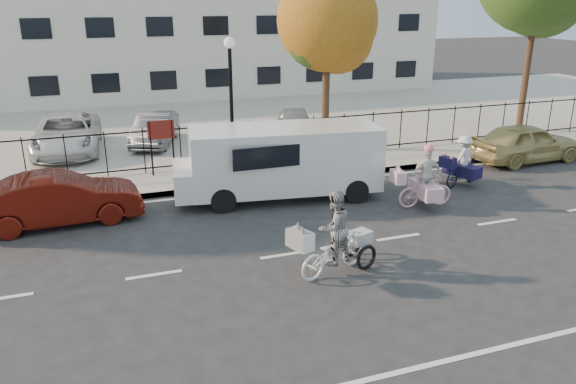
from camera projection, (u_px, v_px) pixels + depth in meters
name	position (u px, v px, depth m)	size (l,w,h in m)	color
ground	(285.00, 255.00, 13.06)	(120.00, 120.00, 0.00)	#333334
road_markings	(285.00, 255.00, 13.06)	(60.00, 9.52, 0.01)	silver
curb	(232.00, 187.00, 17.53)	(60.00, 0.10, 0.15)	#A8A399
sidewalk	(224.00, 177.00, 18.46)	(60.00, 2.20, 0.15)	#A8A399
parking_lot	(180.00, 123.00, 26.39)	(60.00, 15.60, 0.15)	#A8A399
iron_fence	(216.00, 145.00, 19.17)	(58.00, 0.06, 1.50)	black
building	(151.00, 43.00, 34.32)	(34.00, 10.00, 6.00)	silver
lamppost	(231.00, 80.00, 18.25)	(0.36, 0.36, 4.33)	black
street_sign	(161.00, 137.00, 18.06)	(0.85, 0.06, 1.80)	black
zebra_trike	(334.00, 242.00, 12.00)	(2.18, 1.38, 1.87)	white
unicorn_bike	(425.00, 184.00, 15.83)	(1.85, 1.30, 1.85)	beige
bull_bike	(462.00, 166.00, 17.71)	(1.78, 1.26, 1.61)	#0F1934
white_van	(281.00, 159.00, 16.44)	(6.23, 2.76, 2.13)	white
red_sedan	(60.00, 199.00, 14.67)	(1.44, 4.12, 1.36)	#561109
gold_sedan	(527.00, 143.00, 20.25)	(1.67, 4.15, 1.41)	tan
lot_car_b	(67.00, 134.00, 20.99)	(2.29, 4.97, 1.38)	silver
lot_car_c	(155.00, 129.00, 22.09)	(1.29, 3.69, 1.22)	#54575D
lot_car_d	(295.00, 124.00, 23.02)	(1.44, 3.58, 1.22)	#93959A
tree_mid	(330.00, 26.00, 20.32)	(3.67, 3.66, 6.71)	#442D1D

